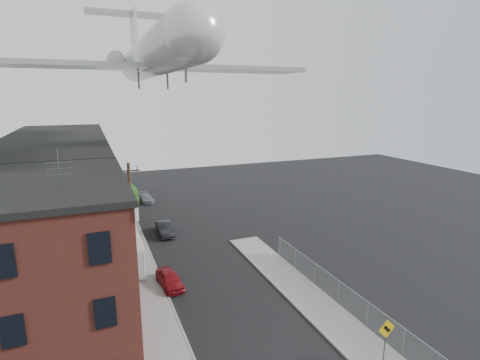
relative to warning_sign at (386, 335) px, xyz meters
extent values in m
cube|color=gray|center=(-11.10, 25.03, -1.82)|extent=(3.00, 62.00, 0.12)
cube|color=gray|center=(-0.10, 7.03, -1.82)|extent=(3.00, 26.00, 0.12)
cube|color=gray|center=(-9.65, 25.03, -1.81)|extent=(0.15, 62.00, 0.14)
cube|color=gray|center=(-1.55, 7.03, -1.81)|extent=(0.15, 26.00, 0.14)
cube|color=#351511|center=(-17.60, 8.03, 3.12)|extent=(10.00, 12.00, 10.00)
cube|color=black|center=(-17.60, 8.03, 8.27)|extent=(10.30, 12.30, 0.30)
cube|color=beige|center=(-12.52, 8.03, 7.82)|extent=(0.16, 12.20, 0.60)
cylinder|color=#515156|center=(-15.60, 6.03, 9.27)|extent=(0.04, 0.04, 2.00)
cube|color=slate|center=(-17.60, 17.53, 3.12)|extent=(10.00, 7.00, 10.00)
cube|color=black|center=(-17.60, 17.53, 8.27)|extent=(10.25, 7.00, 0.30)
cube|color=gray|center=(-11.70, 17.53, -1.33)|extent=(1.80, 6.40, 0.25)
cube|color=beige|center=(-11.70, 17.53, 0.87)|extent=(1.90, 6.50, 0.15)
cube|color=#716759|center=(-17.60, 24.53, 3.12)|extent=(10.00, 7.00, 10.00)
cube|color=black|center=(-17.60, 24.53, 8.27)|extent=(10.25, 7.00, 0.30)
cube|color=gray|center=(-11.70, 24.53, -1.33)|extent=(1.80, 6.40, 0.25)
cube|color=beige|center=(-11.70, 24.53, 0.87)|extent=(1.90, 6.50, 0.15)
cube|color=slate|center=(-17.60, 31.53, 3.12)|extent=(10.00, 7.00, 10.00)
cube|color=black|center=(-17.60, 31.53, 8.27)|extent=(10.25, 7.00, 0.30)
cube|color=gray|center=(-11.70, 31.53, -1.33)|extent=(1.80, 6.40, 0.25)
cube|color=beige|center=(-11.70, 31.53, 0.87)|extent=(1.90, 6.50, 0.15)
cube|color=#716759|center=(-17.60, 38.53, 3.12)|extent=(10.00, 7.00, 10.00)
cube|color=black|center=(-17.60, 38.53, 8.27)|extent=(10.25, 7.00, 0.30)
cube|color=gray|center=(-11.70, 38.53, -1.33)|extent=(1.80, 6.40, 0.25)
cube|color=beige|center=(-11.70, 38.53, 0.87)|extent=(1.90, 6.50, 0.15)
cube|color=slate|center=(-17.60, 45.53, 3.12)|extent=(10.00, 7.00, 10.00)
cube|color=black|center=(-17.60, 45.53, 8.27)|extent=(10.25, 7.00, 0.30)
cube|color=gray|center=(-11.70, 45.53, -1.33)|extent=(1.80, 6.40, 0.25)
cube|color=beige|center=(-11.70, 45.53, 0.87)|extent=(1.90, 6.50, 0.15)
cylinder|color=gray|center=(1.40, 0.03, -0.93)|extent=(0.06, 0.06, 1.90)
cylinder|color=gray|center=(1.40, 3.03, -0.93)|extent=(0.06, 0.06, 1.90)
cylinder|color=gray|center=(1.40, 6.03, -0.93)|extent=(0.06, 0.06, 1.90)
cylinder|color=gray|center=(1.40, 9.03, -0.93)|extent=(0.06, 0.06, 1.90)
cylinder|color=gray|center=(1.40, 12.03, -0.93)|extent=(0.06, 0.06, 1.90)
cylinder|color=gray|center=(1.40, 15.03, -0.93)|extent=(0.06, 0.06, 1.90)
cube|color=gray|center=(1.40, 6.03, -0.03)|extent=(0.04, 18.00, 0.04)
cube|color=gray|center=(1.40, 6.03, -0.93)|extent=(0.02, 18.00, 1.80)
cylinder|color=#515156|center=(0.00, 0.03, -0.58)|extent=(0.07, 0.07, 2.60)
cube|color=#DFAC0B|center=(0.00, -0.01, 0.37)|extent=(1.10, 0.03, 1.10)
cube|color=black|center=(0.00, -0.03, 0.37)|extent=(0.52, 0.02, 0.52)
cylinder|color=black|center=(-11.20, 19.03, 2.62)|extent=(0.26, 0.26, 9.00)
cube|color=black|center=(-11.20, 19.03, 6.42)|extent=(1.80, 0.12, 0.12)
cylinder|color=black|center=(-11.90, 19.03, 6.62)|extent=(0.08, 0.08, 0.25)
cylinder|color=black|center=(-10.50, 19.03, 6.62)|extent=(0.08, 0.08, 0.25)
cylinder|color=black|center=(-11.00, 29.03, -0.68)|extent=(0.24, 0.24, 2.40)
sphere|color=#133C10|center=(-11.00, 29.03, 1.72)|extent=(3.20, 3.20, 3.20)
sphere|color=#133C10|center=(-10.50, 28.73, 1.16)|extent=(2.24, 2.24, 2.24)
imported|color=maroon|center=(-9.20, 13.12, -1.24)|extent=(1.89, 3.89, 1.28)
imported|color=black|center=(-7.40, 24.50, -1.20)|extent=(1.45, 4.13, 1.36)
imported|color=slate|center=(-7.40, 38.25, -1.30)|extent=(2.01, 4.15, 1.17)
cylinder|color=#B9BABE|center=(-8.37, 20.15, 16.06)|extent=(3.52, 25.57, 3.41)
sphere|color=#B9BABE|center=(-8.31, 7.37, 16.06)|extent=(3.41, 3.41, 3.41)
cone|color=#B9BABE|center=(-8.42, 32.92, 16.06)|extent=(3.42, 3.21, 3.41)
cube|color=#939399|center=(-8.36, 18.55, 15.00)|extent=(25.57, 4.59, 0.37)
cylinder|color=#939399|center=(-10.96, 29.19, 16.28)|extent=(1.72, 4.27, 1.70)
cylinder|color=#939399|center=(-5.85, 29.21, 16.28)|extent=(1.72, 4.27, 1.70)
cube|color=#B9BABE|center=(-8.42, 32.39, 19.04)|extent=(0.28, 4.05, 5.96)
cube|color=#939399|center=(-8.42, 33.46, 21.81)|extent=(10.13, 2.81, 0.27)
cylinder|color=#515156|center=(-8.32, 9.50, 14.15)|extent=(0.17, 0.17, 1.28)
camera|label=1|loc=(-14.14, -13.71, 12.70)|focal=28.00mm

